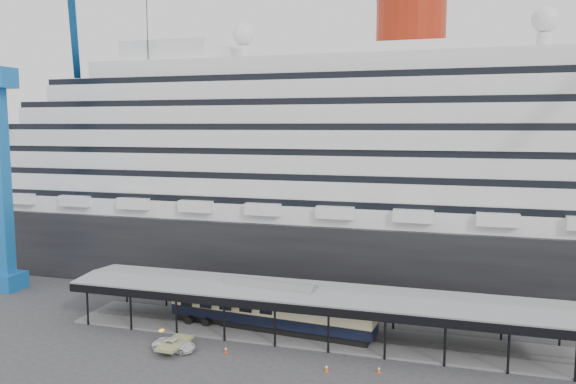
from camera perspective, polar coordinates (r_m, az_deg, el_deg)
name	(u,v)px	position (r m, az deg, el deg)	size (l,w,h in m)	color
ground	(299,353)	(60.19, 1.12, -16.02)	(200.00, 200.00, 0.00)	#323234
cruise_ship	(355,158)	(86.90, 6.80, 3.44)	(130.00, 30.00, 43.90)	black
platform_canopy	(311,315)	(63.86, 2.34, -12.39)	(56.00, 9.18, 5.30)	slate
crane_blue	(8,150)	(87.76, -26.53, 3.86)	(22.63, 19.19, 47.60)	blue
port_truck	(174,345)	(61.61, -11.46, -14.98)	(2.07, 4.49, 1.25)	silver
pullman_carriage	(270,307)	(64.96, -1.81, -11.58)	(24.48, 5.42, 23.85)	black
traffic_cone_left	(226,349)	(60.41, -6.35, -15.60)	(0.50, 0.50, 0.73)	red
traffic_cone_mid	(327,368)	(56.06, 3.94, -17.39)	(0.45, 0.45, 0.77)	#D3510B
traffic_cone_right	(379,369)	(56.46, 9.23, -17.35)	(0.44, 0.44, 0.65)	#F74F0D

